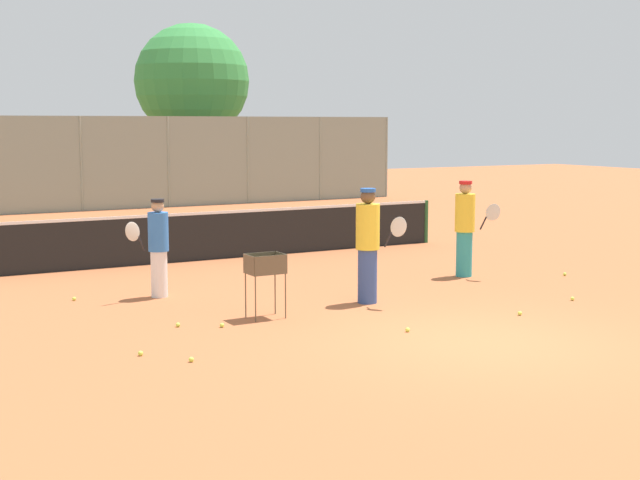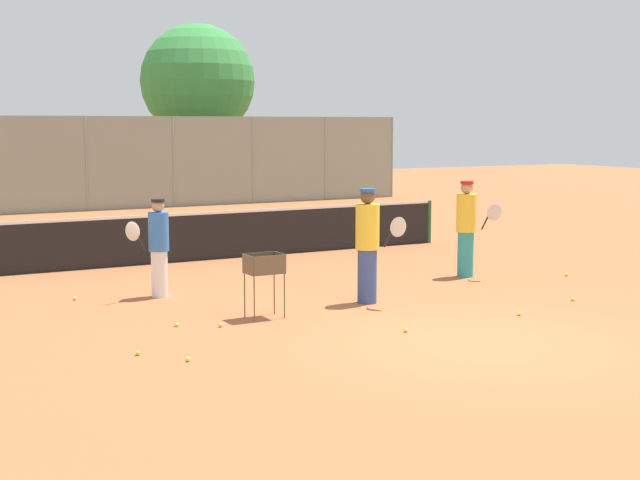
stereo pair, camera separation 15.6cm
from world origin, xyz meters
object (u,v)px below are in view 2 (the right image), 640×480
object	(u,v)px
tennis_net	(227,234)
player_white_outfit	(368,244)
player_yellow_shirt	(158,246)
ball_cart	(263,269)
player_red_cap	(466,227)
parked_car	(203,183)

from	to	relation	value
tennis_net	player_white_outfit	xyz separation A→B (m)	(0.12, -5.73, 0.44)
player_yellow_shirt	ball_cart	distance (m)	2.56
player_yellow_shirt	ball_cart	size ratio (longest dim) A/B	1.70
tennis_net	player_red_cap	world-z (taller)	player_red_cap
player_white_outfit	player_red_cap	world-z (taller)	player_white_outfit
player_white_outfit	parked_car	size ratio (longest dim) A/B	0.46
player_white_outfit	parked_car	distance (m)	21.21
tennis_net	player_yellow_shirt	size ratio (longest dim) A/B	6.49
tennis_net	player_yellow_shirt	distance (m)	4.50
tennis_net	player_white_outfit	distance (m)	5.75
tennis_net	player_white_outfit	size ratio (longest dim) A/B	5.75
tennis_net	parked_car	xyz separation A→B (m)	(5.20, 14.86, 0.10)
parked_car	player_white_outfit	bearing A→B (deg)	-103.84
player_red_cap	ball_cart	distance (m)	5.29
player_white_outfit	parked_car	world-z (taller)	player_white_outfit
player_red_cap	ball_cart	size ratio (longest dim) A/B	1.88
ball_cart	parked_car	xyz separation A→B (m)	(7.09, 20.80, -0.10)
player_red_cap	ball_cart	xyz separation A→B (m)	(-5.07, -1.49, -0.21)
player_yellow_shirt	player_white_outfit	bearing A→B (deg)	124.22
parked_car	ball_cart	bearing A→B (deg)	-108.82
player_red_cap	player_white_outfit	bearing A→B (deg)	-99.91
tennis_net	ball_cart	world-z (taller)	tennis_net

